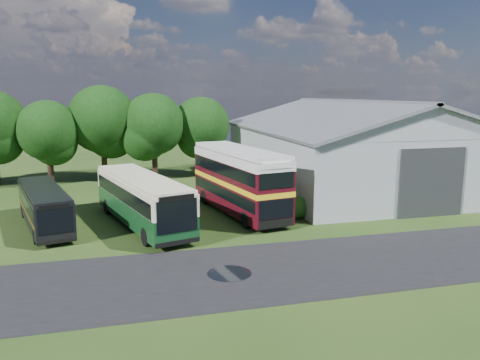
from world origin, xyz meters
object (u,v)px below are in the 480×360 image
object	(u,v)px
bus_dark_single	(44,206)
bus_green_single	(142,199)
storage_shed	(352,142)
bus_maroon_double	(239,181)

from	to	relation	value
bus_dark_single	bus_green_single	bearing A→B (deg)	-25.16
storage_shed	bus_maroon_double	size ratio (longest dim) A/B	2.14
bus_green_single	bus_maroon_double	size ratio (longest dim) A/B	1.08
storage_shed	bus_dark_single	xyz separation A→B (m)	(-26.47, -8.01, -2.73)
bus_green_single	bus_dark_single	distance (m)	6.40
storage_shed	bus_green_single	distance (m)	22.27
bus_green_single	bus_maroon_double	world-z (taller)	bus_maroon_double
storage_shed	bus_green_single	xyz separation A→B (m)	(-20.18, -9.11, -2.37)
bus_maroon_double	bus_dark_single	world-z (taller)	bus_maroon_double
bus_maroon_double	bus_dark_single	size ratio (longest dim) A/B	1.15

